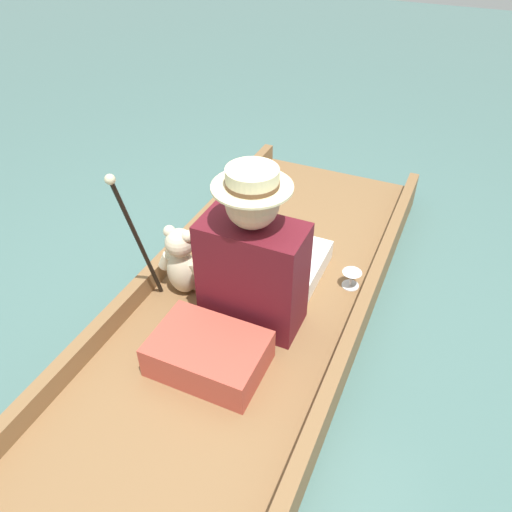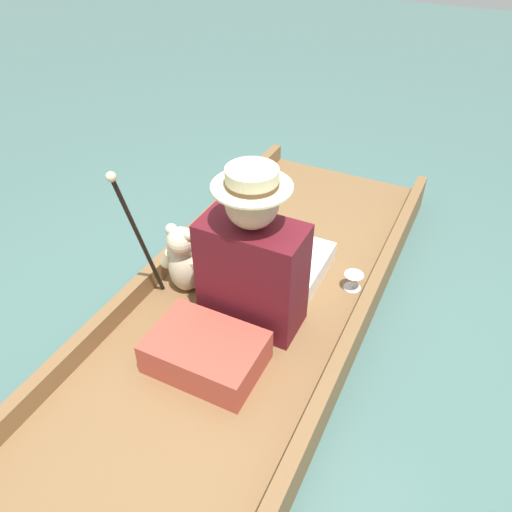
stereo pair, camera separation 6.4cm
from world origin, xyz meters
name	(u,v)px [view 1 (the left image)]	position (x,y,z in m)	size (l,w,h in m)	color
ground_plane	(247,326)	(0.00, 0.00, 0.00)	(16.00, 16.00, 0.00)	#476B66
punt_boat	(247,316)	(0.00, 0.00, 0.07)	(1.11, 3.03, 0.23)	brown
seat_cushion	(209,354)	(0.00, -0.39, 0.20)	(0.48, 0.33, 0.16)	#B24738
seated_person	(260,261)	(0.05, 0.04, 0.42)	(0.46, 0.77, 0.80)	white
teddy_bear	(182,262)	(-0.35, 0.00, 0.31)	(0.27, 0.16, 0.39)	beige
wine_glass	(352,277)	(0.42, 0.37, 0.19)	(0.10, 0.10, 0.09)	silver
walking_cane	(134,231)	(-0.46, -0.19, 0.58)	(0.04, 0.24, 0.78)	black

